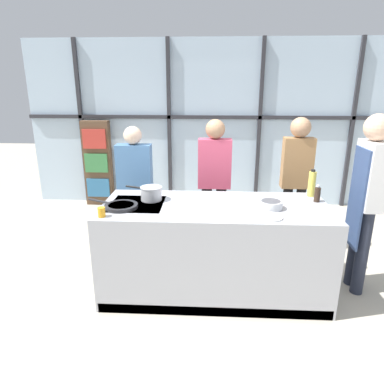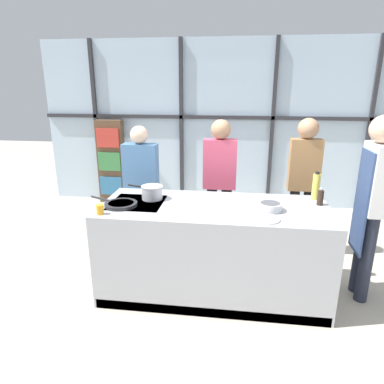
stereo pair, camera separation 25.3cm
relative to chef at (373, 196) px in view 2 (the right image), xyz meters
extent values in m
plane|color=#BCB29E|center=(-1.48, -0.10, -1.07)|extent=(18.00, 18.00, 0.00)
cube|color=silver|center=(-1.48, 2.70, 0.33)|extent=(6.40, 0.04, 2.80)
cube|color=#2D2D33|center=(-1.48, 2.65, 0.47)|extent=(6.40, 0.06, 0.06)
cube|color=#2D2D33|center=(-3.78, 2.65, 0.33)|extent=(0.06, 0.06, 2.80)
cube|color=#2D2D33|center=(-2.24, 2.65, 0.33)|extent=(0.06, 0.06, 2.80)
cube|color=#2D2D33|center=(-0.71, 2.65, 0.33)|extent=(0.06, 0.06, 2.80)
cube|color=#2D2D33|center=(0.83, 2.65, 0.33)|extent=(0.06, 0.06, 2.80)
cube|color=brown|center=(-3.50, 2.52, -0.33)|extent=(0.47, 0.16, 1.48)
cube|color=teal|center=(-3.50, 2.42, -0.75)|extent=(0.40, 0.03, 0.33)
cube|color=#3D8447|center=(-3.50, 2.42, -0.30)|extent=(0.40, 0.03, 0.33)
cube|color=red|center=(-3.50, 2.42, 0.12)|extent=(0.40, 0.03, 0.33)
cube|color=#A8AAB2|center=(-1.48, -0.10, -0.60)|extent=(2.23, 0.93, 0.94)
cube|color=black|center=(-2.25, -0.10, -0.14)|extent=(0.52, 0.52, 0.01)
cube|color=black|center=(-1.48, -0.55, -1.02)|extent=(2.18, 0.03, 0.10)
cylinder|color=#38383D|center=(-2.38, -0.22, -0.14)|extent=(0.13, 0.13, 0.01)
cylinder|color=#38383D|center=(-2.13, -0.22, -0.14)|extent=(0.13, 0.13, 0.01)
cylinder|color=#38383D|center=(-2.38, 0.03, -0.14)|extent=(0.13, 0.13, 0.01)
cylinder|color=#38383D|center=(-2.13, 0.03, -0.14)|extent=(0.13, 0.13, 0.01)
cylinder|color=#232838|center=(0.01, -0.09, -0.62)|extent=(0.12, 0.12, 0.91)
cylinder|color=#232838|center=(0.01, 0.09, -0.62)|extent=(0.12, 0.12, 0.91)
cube|color=white|center=(0.01, 0.00, 0.16)|extent=(0.17, 0.38, 0.65)
cube|color=navy|center=(-0.09, 0.00, -0.07)|extent=(0.02, 0.33, 1.00)
cylinder|color=black|center=(-2.38, 0.85, -0.67)|extent=(0.14, 0.14, 0.79)
cylinder|color=black|center=(-2.57, 0.85, -0.67)|extent=(0.14, 0.14, 0.79)
cube|color=#4C7AAD|center=(-2.48, 0.85, 0.01)|extent=(0.43, 0.19, 0.57)
sphere|color=beige|center=(-2.48, 0.85, 0.41)|extent=(0.22, 0.22, 0.22)
cylinder|color=black|center=(-1.39, 0.85, -0.65)|extent=(0.13, 0.13, 0.84)
cylinder|color=black|center=(-1.57, 0.85, -0.65)|extent=(0.13, 0.13, 0.84)
cube|color=#DB4C6B|center=(-1.48, 0.85, 0.07)|extent=(0.40, 0.18, 0.60)
sphere|color=tan|center=(-1.48, 0.85, 0.49)|extent=(0.23, 0.23, 0.23)
cylinder|color=black|center=(-0.39, 0.85, -0.65)|extent=(0.12, 0.12, 0.85)
cylinder|color=black|center=(-0.56, 0.85, -0.65)|extent=(0.12, 0.12, 0.85)
cube|color=#A37547|center=(-0.48, 0.85, 0.09)|extent=(0.36, 0.16, 0.61)
sphere|color=tan|center=(-0.48, 0.85, 0.52)|extent=(0.24, 0.24, 0.24)
cylinder|color=#232326|center=(-2.38, -0.22, -0.12)|extent=(0.32, 0.32, 0.03)
cylinder|color=#B26B2D|center=(-2.38, -0.22, -0.10)|extent=(0.25, 0.25, 0.01)
cylinder|color=#232326|center=(-2.63, -0.11, -0.11)|extent=(0.24, 0.12, 0.02)
cylinder|color=silver|center=(-2.13, 0.03, -0.06)|extent=(0.21, 0.21, 0.14)
cylinder|color=silver|center=(-2.13, 0.03, 0.00)|extent=(0.22, 0.22, 0.01)
cylinder|color=black|center=(-2.32, 0.09, -0.02)|extent=(0.19, 0.08, 0.02)
cylinder|color=white|center=(-1.00, -0.40, -0.13)|extent=(0.24, 0.24, 0.01)
cylinder|color=silver|center=(-0.95, -0.16, -0.10)|extent=(0.23, 0.23, 0.08)
cylinder|color=#4C4C51|center=(-0.95, -0.16, -0.06)|extent=(0.18, 0.18, 0.01)
cylinder|color=#E0CC4C|center=(-0.46, 0.24, 0.00)|extent=(0.08, 0.08, 0.26)
cylinder|color=black|center=(-0.46, 0.24, 0.14)|extent=(0.04, 0.04, 0.02)
cylinder|color=#332319|center=(-0.45, 0.06, -0.06)|extent=(0.06, 0.06, 0.14)
sphere|color=#B2B2B7|center=(-0.45, 0.06, 0.03)|extent=(0.04, 0.04, 0.04)
cylinder|color=orange|center=(-2.49, -0.46, -0.09)|extent=(0.07, 0.07, 0.09)
camera|label=1|loc=(-1.53, -3.26, 0.99)|focal=32.00mm
camera|label=2|loc=(-1.28, -3.24, 0.99)|focal=32.00mm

